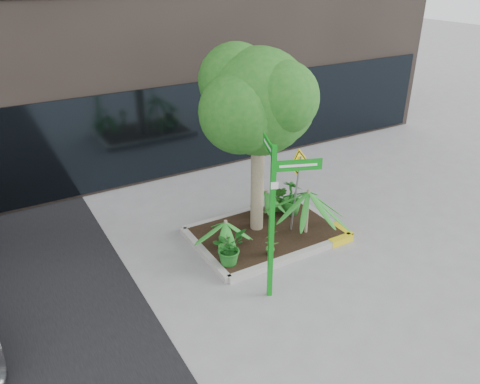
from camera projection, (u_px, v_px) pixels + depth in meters
ground at (266, 245)px, 10.53m from camera, size 80.00×80.00×0.00m
planter at (268, 233)px, 10.80m from camera, size 3.35×2.36×0.15m
tree at (258, 102)px, 9.61m from camera, size 2.87×2.54×4.30m
palm_front at (309, 192)px, 10.29m from camera, size 1.23×1.23×1.37m
palm_left at (226, 222)px, 9.80m from camera, size 0.81×0.81×0.90m
palm_back at (266, 192)px, 11.31m from camera, size 0.69×0.69×0.77m
shrub_a at (229, 247)px, 9.49m from camera, size 0.92×0.92×0.75m
shrub_b at (292, 197)px, 11.35m from camera, size 0.66×0.66×0.89m
shrub_c at (271, 242)px, 9.79m from camera, size 0.39×0.39×0.60m
shrub_d at (279, 198)px, 11.50m from camera, size 0.53×0.53×0.69m
street_sign_post at (275, 206)px, 8.19m from camera, size 0.85×1.10×3.05m
cattle_sign at (297, 177)px, 10.19m from camera, size 0.59×0.23×2.03m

